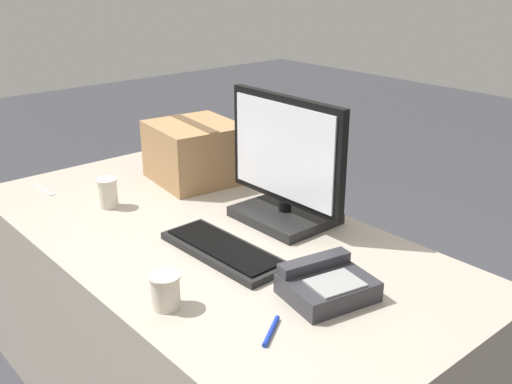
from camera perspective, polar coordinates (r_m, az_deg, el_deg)
name	(u,v)px	position (r m, az deg, el deg)	size (l,w,h in m)	color
office_desk	(208,330)	(2.13, -4.58, -12.98)	(1.80, 0.90, 0.74)	#A89E8E
monitor	(285,172)	(1.97, 2.80, 1.95)	(0.49, 0.26, 0.42)	black
keyboard	(223,250)	(1.80, -3.12, -5.54)	(0.43, 0.17, 0.03)	black
desk_phone	(326,285)	(1.59, 6.72, -8.75)	(0.22, 0.25, 0.08)	#2D2D33
paper_cup_left	(108,193)	(2.18, -13.95, -0.07)	(0.07, 0.07, 0.11)	beige
paper_cup_right	(165,291)	(1.54, -8.64, -9.30)	(0.08, 0.08, 0.09)	beige
spoon	(46,191)	(2.42, -19.39, 0.13)	(0.17, 0.02, 0.00)	silver
cardboard_box	(195,152)	(2.38, -5.83, 3.82)	(0.37, 0.35, 0.23)	#9E754C
pen_marker	(271,331)	(1.45, 1.45, -13.09)	(0.07, 0.11, 0.01)	#1933B2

